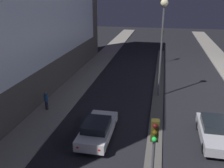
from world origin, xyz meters
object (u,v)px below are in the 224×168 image
object	(u,v)px
street_lamp	(163,26)
traffic_light_near	(154,147)
car_left_lane	(98,129)
pedestrian_on_left_sidewalk	(46,100)
traffic_light_mid	(162,38)
car_right_lane	(214,131)

from	to	relation	value
street_lamp	traffic_light_near	bearing A→B (deg)	-90.00
car_left_lane	pedestrian_on_left_sidewalk	world-z (taller)	pedestrian_on_left_sidewalk
traffic_light_near	traffic_light_mid	world-z (taller)	same
street_lamp	car_left_lane	world-z (taller)	street_lamp
street_lamp	car_right_lane	world-z (taller)	street_lamp
street_lamp	car_right_lane	xyz separation A→B (m)	(3.75, -6.90, -5.77)
traffic_light_mid	car_right_lane	world-z (taller)	traffic_light_mid
traffic_light_mid	car_right_lane	size ratio (longest dim) A/B	0.98
traffic_light_mid	street_lamp	bearing A→B (deg)	-90.00
car_right_lane	traffic_light_near	bearing A→B (deg)	-119.98
traffic_light_near	car_right_lane	size ratio (longest dim) A/B	0.98
car_left_lane	car_right_lane	distance (m)	7.61
traffic_light_near	car_left_lane	bearing A→B (deg)	125.55
traffic_light_mid	pedestrian_on_left_sidewalk	world-z (taller)	traffic_light_mid
traffic_light_near	car_left_lane	world-z (taller)	traffic_light_near
car_right_lane	pedestrian_on_left_sidewalk	distance (m)	12.81
traffic_light_near	car_left_lane	size ratio (longest dim) A/B	1.00
traffic_light_mid	pedestrian_on_left_sidewalk	size ratio (longest dim) A/B	2.82
street_lamp	pedestrian_on_left_sidewalk	distance (m)	11.58
traffic_light_near	street_lamp	bearing A→B (deg)	90.00
traffic_light_mid	car_left_lane	xyz separation A→B (m)	(-3.75, -20.15, -2.65)
traffic_light_mid	street_lamp	world-z (taller)	street_lamp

